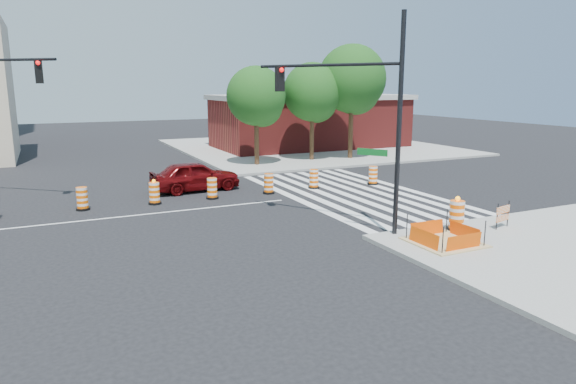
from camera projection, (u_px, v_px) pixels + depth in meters
name	position (u px, v px, depth m)	size (l,w,h in m)	color
ground	(131.00, 216.00, 21.74)	(120.00, 120.00, 0.00)	black
sidewalk_ne	(310.00, 147.00, 45.19)	(22.00, 22.00, 0.15)	gray
crosswalk_east	(351.00, 193.00, 26.33)	(6.75, 13.50, 0.01)	silver
lane_centerline	(131.00, 216.00, 21.74)	(14.00, 0.12, 0.01)	silver
excavation_pit	(444.00, 241.00, 17.50)	(2.20, 2.20, 0.90)	tan
brick_storefront	(310.00, 121.00, 44.73)	(16.50, 8.50, 4.60)	maroon
red_coupe	(195.00, 176.00, 26.72)	(1.86, 4.62, 1.58)	#510708
signal_pole_se	(357.00, 104.00, 18.53)	(3.28, 5.01, 7.75)	black
pit_drum	(457.00, 217.00, 18.85)	(0.67, 0.67, 1.31)	black
barricade	(503.00, 214.00, 19.27)	(0.84, 0.22, 1.00)	#FF6005
tree_north_c	(257.00, 99.00, 33.97)	(3.94, 3.94, 6.69)	#382314
tree_north_d	(313.00, 95.00, 36.20)	(4.13, 4.13, 7.01)	#382314
tree_north_e	(352.00, 83.00, 36.85)	(4.89, 4.89, 8.32)	#382314
median_drum_3	(82.00, 199.00, 22.66)	(0.60, 0.60, 1.02)	black
median_drum_4	(154.00, 194.00, 23.78)	(0.60, 0.60, 1.18)	black
median_drum_5	(212.00, 189.00, 24.90)	(0.60, 0.60, 1.02)	black
median_drum_6	(269.00, 184.00, 26.12)	(0.60, 0.60, 1.02)	black
median_drum_7	(314.00, 180.00, 27.39)	(0.60, 0.60, 1.02)	black
median_drum_8	(373.00, 176.00, 28.46)	(0.60, 0.60, 1.02)	black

